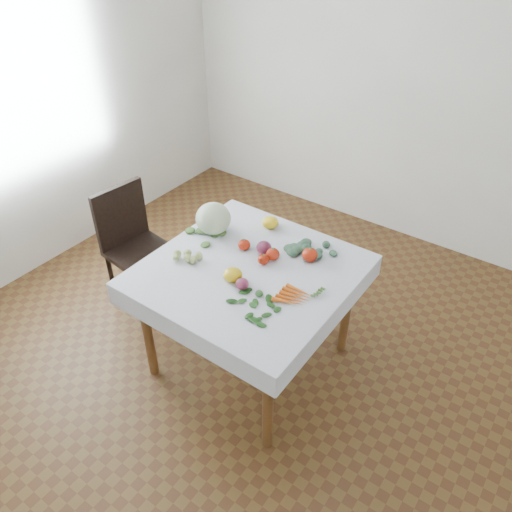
% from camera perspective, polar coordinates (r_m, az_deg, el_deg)
% --- Properties ---
extents(ground, '(4.00, 4.00, 0.00)m').
position_cam_1_polar(ground, '(3.36, -0.67, -11.70)').
color(ground, brown).
extents(back_wall, '(4.00, 0.04, 2.70)m').
position_cam_1_polar(back_wall, '(4.18, 16.62, 19.17)').
color(back_wall, white).
rests_on(back_wall, ground).
extents(left_wall, '(0.04, 4.00, 2.70)m').
position_cam_1_polar(left_wall, '(3.96, -25.95, 16.14)').
color(left_wall, white).
rests_on(left_wall, ground).
extents(table, '(1.00, 1.00, 0.75)m').
position_cam_1_polar(table, '(2.90, -0.76, -3.09)').
color(table, brown).
rests_on(table, ground).
extents(tablecloth, '(1.12, 1.12, 0.01)m').
position_cam_1_polar(tablecloth, '(2.84, -0.78, -1.55)').
color(tablecloth, white).
rests_on(tablecloth, table).
extents(chair, '(0.44, 0.44, 0.88)m').
position_cam_1_polar(chair, '(3.63, -13.97, 1.92)').
color(chair, black).
rests_on(chair, ground).
extents(cabbage, '(0.27, 0.27, 0.20)m').
position_cam_1_polar(cabbage, '(3.10, -4.91, 4.30)').
color(cabbage, beige).
rests_on(cabbage, tablecloth).
extents(tomato_a, '(0.08, 0.08, 0.06)m').
position_cam_1_polar(tomato_a, '(2.86, 0.85, -0.39)').
color(tomato_a, '#B2210B').
rests_on(tomato_a, tablecloth).
extents(tomato_b, '(0.10, 0.10, 0.08)m').
position_cam_1_polar(tomato_b, '(2.89, 6.16, 0.13)').
color(tomato_b, '#B2210B').
rests_on(tomato_b, tablecloth).
extents(tomato_c, '(0.10, 0.10, 0.06)m').
position_cam_1_polar(tomato_c, '(2.97, -1.36, 1.29)').
color(tomato_c, '#B2210B').
rests_on(tomato_c, tablecloth).
extents(tomato_d, '(0.09, 0.09, 0.07)m').
position_cam_1_polar(tomato_d, '(2.89, 1.92, 0.22)').
color(tomato_d, '#B2210B').
rests_on(tomato_d, tablecloth).
extents(heirloom_back, '(0.14, 0.14, 0.07)m').
position_cam_1_polar(heirloom_back, '(3.17, 1.65, 3.85)').
color(heirloom_back, yellow).
rests_on(heirloom_back, tablecloth).
extents(heirloom_front, '(0.11, 0.11, 0.07)m').
position_cam_1_polar(heirloom_front, '(2.74, -2.65, -2.16)').
color(heirloom_front, yellow).
rests_on(heirloom_front, tablecloth).
extents(onion_a, '(0.11, 0.11, 0.08)m').
position_cam_1_polar(onion_a, '(2.94, 0.92, 0.97)').
color(onion_a, maroon).
rests_on(onion_a, tablecloth).
extents(onion_b, '(0.08, 0.08, 0.06)m').
position_cam_1_polar(onion_b, '(2.69, -1.60, -3.20)').
color(onion_b, maroon).
rests_on(onion_b, tablecloth).
extents(tomatillo_cluster, '(0.15, 0.09, 0.04)m').
position_cam_1_polar(tomatillo_cluster, '(2.91, -7.93, -0.17)').
color(tomatillo_cluster, tan).
rests_on(tomatillo_cluster, tablecloth).
extents(carrot_bunch, '(0.18, 0.17, 0.03)m').
position_cam_1_polar(carrot_bunch, '(2.64, 4.33, -4.59)').
color(carrot_bunch, orange).
rests_on(carrot_bunch, tablecloth).
extents(kale_bunch, '(0.28, 0.26, 0.04)m').
position_cam_1_polar(kale_bunch, '(2.97, 6.70, 0.62)').
color(kale_bunch, '#3D634D').
rests_on(kale_bunch, tablecloth).
extents(basil_bunch, '(0.24, 0.21, 0.01)m').
position_cam_1_polar(basil_bunch, '(2.59, -0.28, -5.71)').
color(basil_bunch, '#205119').
rests_on(basil_bunch, tablecloth).
extents(dill_bunch, '(0.24, 0.21, 0.02)m').
position_cam_1_polar(dill_bunch, '(3.13, -5.90, 2.66)').
color(dill_bunch, '#4E7F3A').
rests_on(dill_bunch, tablecloth).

